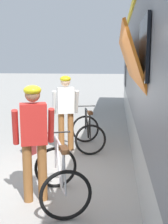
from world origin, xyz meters
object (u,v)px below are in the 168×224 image
(bicycle_near_silver, at_px, (60,177))
(bicycle_far_black, at_px, (88,132))
(cyclist_far_in_white, at_px, (66,106))
(backpack_on_platform, at_px, (29,145))
(cyclist_near_in_red, at_px, (34,133))

(bicycle_near_silver, bearing_deg, bicycle_far_black, 87.00)
(cyclist_far_in_white, relative_size, backpack_on_platform, 4.40)
(cyclist_near_in_red, height_order, bicycle_far_black, cyclist_near_in_red)
(cyclist_far_in_white, height_order, bicycle_near_silver, cyclist_far_in_white)
(bicycle_near_silver, relative_size, backpack_on_platform, 3.11)
(bicycle_far_black, relative_size, backpack_on_platform, 3.00)
(cyclist_near_in_red, xyz_separation_m, cyclist_far_in_white, (0.03, 2.48, 0.00))
(cyclist_near_in_red, xyz_separation_m, bicycle_near_silver, (0.39, -0.02, -0.65))
(bicycle_far_black, height_order, backpack_on_platform, bicycle_far_black)
(cyclist_near_in_red, relative_size, bicycle_far_black, 1.47)
(cyclist_near_in_red, bearing_deg, bicycle_near_silver, -2.40)
(bicycle_near_silver, xyz_separation_m, bicycle_far_black, (0.14, 2.69, 0.00))
(bicycle_near_silver, bearing_deg, backpack_on_platform, 118.12)
(cyclist_far_in_white, bearing_deg, bicycle_near_silver, -81.87)
(bicycle_near_silver, relative_size, bicycle_far_black, 1.04)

